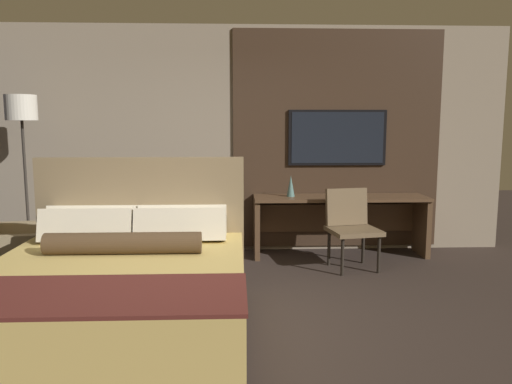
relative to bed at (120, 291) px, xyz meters
The scene contains 9 objects.
ground_plane 0.77m from the bed, ahead, with size 16.00×16.00×0.00m, color #332823.
wall_back_tv_panel 2.96m from the bed, 71.20° to the left, with size 7.20×0.09×2.80m.
bed is the anchor object (origin of this frame).
desk 3.17m from the bed, 47.42° to the left, with size 2.10×0.54×0.73m.
tv 3.50m from the bed, 49.95° to the left, with size 1.22×0.04×0.69m.
desk_chair 2.81m from the bed, 39.69° to the left, with size 0.60×0.60×0.88m.
armchair_by_window 2.15m from the bed, 134.38° to the left, with size 0.89×0.91×0.76m.
floor_lamp 2.83m from the bed, 126.15° to the left, with size 0.34×0.34×1.92m.
vase_tall 2.83m from the bed, 56.37° to the left, with size 0.10×0.10×0.26m.
Camera 1 is at (0.20, -3.67, 1.62)m, focal length 35.00 mm.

